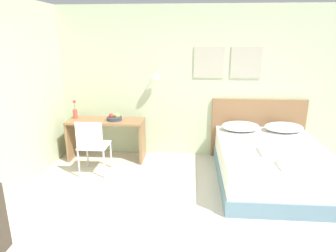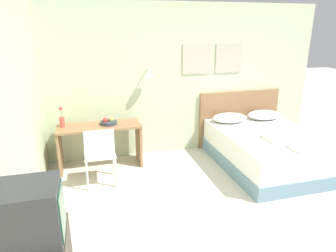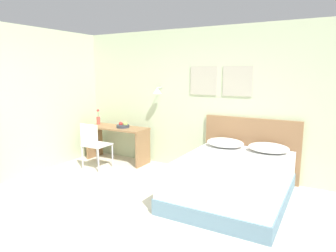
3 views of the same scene
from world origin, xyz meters
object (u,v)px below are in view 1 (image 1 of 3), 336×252
at_px(desk, 106,131).
at_px(flower_vase, 75,112).
at_px(folded_towel_near_foot, 272,151).
at_px(fruit_bowl, 114,118).
at_px(pillow_left, 240,126).
at_px(pillow_right, 284,127).
at_px(folded_towel_mid_bed, 290,165).
at_px(headboard, 257,129).
at_px(desk_chair, 92,143).
at_px(bed, 270,165).

relative_size(desk, flower_vase, 4.00).
bearing_deg(desk, folded_towel_near_foot, -21.34).
xyz_separation_m(folded_towel_near_foot, fruit_bowl, (-2.45, 1.01, 0.15)).
relative_size(pillow_left, pillow_right, 1.00).
bearing_deg(folded_towel_mid_bed, fruit_bowl, 150.14).
relative_size(headboard, folded_towel_near_foot, 4.74).
bearing_deg(flower_vase, pillow_left, -1.14).
distance_m(folded_towel_mid_bed, desk_chair, 2.86).
bearing_deg(flower_vase, pillow_right, -0.91).
xyz_separation_m(desk, desk_chair, (-0.04, -0.67, 0.02)).
xyz_separation_m(pillow_right, desk_chair, (-3.09, -0.68, -0.13)).
bearing_deg(desk_chair, flower_vase, 125.57).
relative_size(bed, headboard, 1.22).
bearing_deg(desk_chair, pillow_left, 15.92).
distance_m(pillow_right, folded_towel_mid_bed, 1.51).
xyz_separation_m(pillow_right, fruit_bowl, (-2.89, -0.01, 0.11)).
bearing_deg(pillow_left, headboard, 40.50).
xyz_separation_m(pillow_right, folded_towel_mid_bed, (-0.34, -1.47, -0.05)).
bearing_deg(pillow_right, headboard, 139.50).
xyz_separation_m(folded_towel_mid_bed, desk, (-2.71, 1.47, -0.10)).
height_order(headboard, desk_chair, headboard).
distance_m(pillow_left, fruit_bowl, 2.17).
bearing_deg(pillow_right, bed, -116.40).
distance_m(folded_towel_near_foot, desk, 2.80).
relative_size(pillow_left, desk_chair, 0.71).
distance_m(bed, pillow_left, 0.89).
xyz_separation_m(headboard, flower_vase, (-3.25, -0.25, 0.31)).
relative_size(bed, flower_vase, 6.04).
height_order(desk_chair, flower_vase, flower_vase).
relative_size(desk_chair, flower_vase, 2.73).
bearing_deg(pillow_right, folded_towel_near_foot, -113.44).
xyz_separation_m(desk, flower_vase, (-0.56, 0.06, 0.32)).
bearing_deg(desk, folded_towel_mid_bed, -28.43).
xyz_separation_m(desk_chair, flower_vase, (-0.52, 0.73, 0.31)).
bearing_deg(bed, desk_chair, 179.02).
bearing_deg(folded_towel_mid_bed, flower_vase, 154.95).
distance_m(pillow_right, folded_towel_near_foot, 1.11).
xyz_separation_m(headboard, desk, (-2.69, -0.31, -0.02)).
distance_m(bed, pillow_right, 0.89).
bearing_deg(flower_vase, headboard, 4.38).
height_order(headboard, folded_towel_near_foot, headboard).
relative_size(fruit_bowl, flower_vase, 0.80).
bearing_deg(bed, desk, 165.06).
bearing_deg(flower_vase, fruit_bowl, -5.11).
bearing_deg(desk_chair, pillow_right, 12.35).
height_order(bed, folded_towel_mid_bed, folded_towel_mid_bed).
relative_size(bed, pillow_right, 3.13).
xyz_separation_m(headboard, fruit_bowl, (-2.53, -0.31, 0.23)).
xyz_separation_m(pillow_left, flower_vase, (-2.89, 0.06, 0.18)).
height_order(pillow_left, pillow_right, same).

